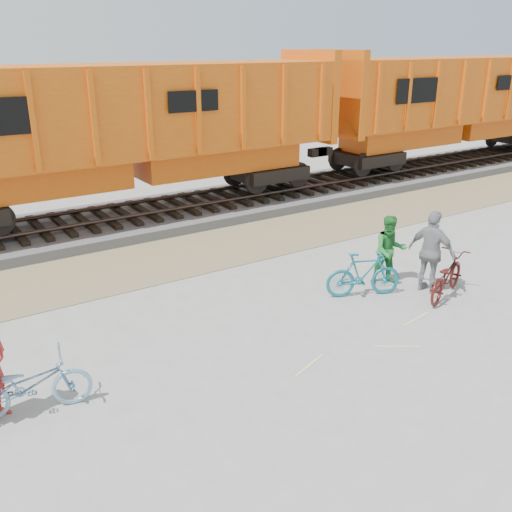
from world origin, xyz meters
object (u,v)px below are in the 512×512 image
object	(u,v)px
bicycle_blue	(30,385)
person_woman	(432,252)
hopper_car_right	(455,101)
person_man	(390,250)
hopper_car_center	(129,128)
bicycle_teal	(363,274)
bicycle_maroon	(446,276)

from	to	relation	value
bicycle_blue	person_woman	distance (m)	8.80
hopper_car_right	person_woman	distance (m)	14.51
person_man	hopper_car_center	bearing A→B (deg)	138.38
hopper_car_center	bicycle_teal	world-z (taller)	hopper_car_center
hopper_car_center	bicycle_teal	distance (m)	8.74
bicycle_blue	person_woman	size ratio (longest dim) A/B	0.96
bicycle_maroon	person_woman	distance (m)	0.63
bicycle_teal	hopper_car_right	bearing A→B (deg)	-33.90
bicycle_teal	person_woman	xyz separation A→B (m)	(1.45, -0.64, 0.44)
hopper_car_center	person_man	size ratio (longest dim) A/B	8.36
hopper_car_right	bicycle_maroon	distance (m)	14.75
bicycle_blue	person_woman	xyz separation A→B (m)	(8.78, -0.25, 0.48)
hopper_car_right	person_man	distance (m)	14.40
hopper_car_center	person_man	world-z (taller)	hopper_car_center
person_woman	hopper_car_right	bearing A→B (deg)	-66.13
hopper_car_right	bicycle_maroon	size ratio (longest dim) A/B	7.46
hopper_car_center	person_man	xyz separation A→B (m)	(3.15, -7.90, -2.17)
hopper_car_center	hopper_car_right	world-z (taller)	same
bicycle_maroon	person_woman	size ratio (longest dim) A/B	0.97
person_woman	person_man	bearing A→B (deg)	14.61
hopper_car_right	person_woman	xyz separation A→B (m)	(-11.40, -8.74, -2.04)
person_woman	bicycle_maroon	bearing A→B (deg)	-179.58
hopper_car_right	person_man	xyz separation A→B (m)	(-11.85, -7.90, -2.17)
hopper_car_right	bicycle_teal	size ratio (longest dim) A/B	8.09
hopper_car_center	bicycle_teal	size ratio (longest dim) A/B	8.09
bicycle_blue	person_man	world-z (taller)	person_man
bicycle_teal	person_man	xyz separation A→B (m)	(1.00, 0.20, 0.32)
hopper_car_right	person_man	size ratio (longest dim) A/B	8.36
hopper_car_center	bicycle_teal	xyz separation A→B (m)	(2.15, -8.10, -2.49)
bicycle_maroon	person_man	world-z (taller)	person_man
person_man	person_woman	bearing A→B (deg)	-35.15
hopper_car_center	bicycle_maroon	bearing A→B (deg)	-67.94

